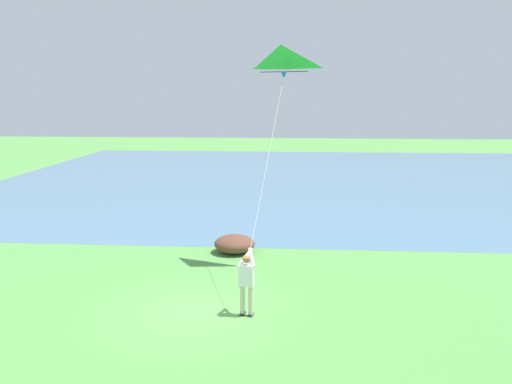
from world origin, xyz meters
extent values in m
plane|color=#569947|center=(0.00, 0.00, 0.00)|extent=(120.00, 120.00, 0.00)
cube|color=teal|center=(-24.41, 4.00, 0.00)|extent=(36.00, 44.00, 0.01)
cube|color=#232328|center=(0.14, 1.37, 0.03)|extent=(0.26, 0.15, 0.06)
cylinder|color=beige|center=(0.16, 1.37, 0.45)|extent=(0.14, 0.14, 0.82)
cube|color=#232328|center=(0.18, 1.61, 0.03)|extent=(0.26, 0.15, 0.06)
cylinder|color=beige|center=(0.20, 1.61, 0.45)|extent=(0.14, 0.14, 0.82)
cube|color=white|center=(0.18, 1.49, 1.16)|extent=(0.29, 0.43, 0.60)
sphere|color=#996B4C|center=(0.18, 1.49, 1.62)|extent=(0.22, 0.22, 0.22)
ellipsoid|color=olive|center=(0.20, 1.49, 1.66)|extent=(0.26, 0.26, 0.13)
cylinder|color=white|center=(-0.05, 1.44, 1.61)|extent=(0.49, 0.42, 0.43)
cylinder|color=white|center=(-0.02, 1.62, 1.61)|extent=(0.56, 0.26, 0.43)
sphere|color=#996B4C|center=(-0.19, 1.56, 1.74)|extent=(0.10, 0.10, 0.10)
pyramid|color=green|center=(-4.04, 2.24, 7.14)|extent=(1.24, 1.93, 0.78)
cone|color=blue|center=(-4.35, 2.35, 6.66)|extent=(0.25, 0.25, 0.22)
cylinder|color=black|center=(-4.35, 2.35, 6.77)|extent=(0.59, 1.63, 0.02)
cylinder|color=silver|center=(-2.27, 1.95, 4.18)|extent=(4.17, 0.80, 4.88)
ellipsoid|color=brown|center=(-5.76, 0.47, 0.34)|extent=(1.53, 1.57, 0.68)
camera|label=1|loc=(14.16, 2.80, 6.06)|focal=37.77mm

